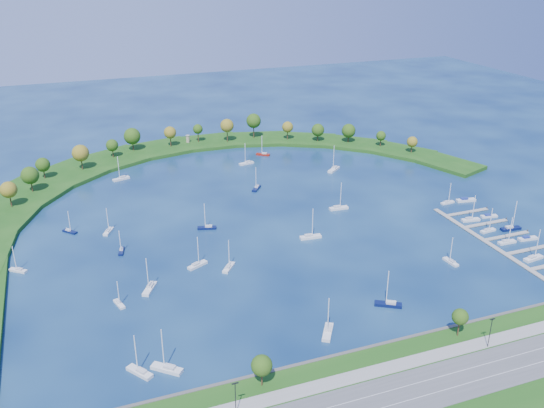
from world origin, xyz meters
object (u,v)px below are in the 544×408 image
object	(u,v)px
docked_boat_2	(533,258)
docked_boat_11	(466,200)
moored_boat_17	(263,154)
moored_boat_19	(167,368)
moored_boat_16	(121,178)
moored_boat_5	(121,250)
moored_boat_13	(197,264)
moored_boat_3	(150,288)
moored_boat_20	(328,331)
moored_boat_6	(451,261)
harbor_tower	(188,139)
moored_boat_2	(247,163)
moored_boat_7	(70,231)
moored_boat_0	(119,303)
docked_boat_7	(511,228)
moored_boat_14	(310,236)
docked_boat_4	(507,241)
moored_boat_10	(207,227)
moored_boat_8	(108,231)
moored_boat_9	(140,371)
moored_boat_11	(339,207)
docked_boat_8	(471,219)
moored_boat_12	(388,304)
docked_boat_9	(489,216)
moored_boat_1	(229,267)
moored_boat_4	(334,169)
docked_boat_6	(488,230)
docked_boat_5	(527,238)
moored_boat_15	(256,188)
moored_boat_18	(18,269)
dock_system	(509,244)

from	to	relation	value
docked_boat_2	docked_boat_11	world-z (taller)	docked_boat_2
moored_boat_17	docked_boat_11	distance (m)	121.89
moored_boat_19	moored_boat_16	bearing A→B (deg)	-51.73
moored_boat_5	moored_boat_13	world-z (taller)	moored_boat_13
moored_boat_3	moored_boat_20	bearing A→B (deg)	76.02
moored_boat_6	harbor_tower	bearing A→B (deg)	14.02
moored_boat_2	moored_boat_7	distance (m)	114.87
moored_boat_0	docked_boat_7	size ratio (longest dim) A/B	0.71
moored_boat_14	docked_boat_4	size ratio (longest dim) A/B	1.15
moored_boat_10	docked_boat_11	world-z (taller)	moored_boat_10
harbor_tower	moored_boat_8	bearing A→B (deg)	-118.93
moored_boat_7	moored_boat_9	size ratio (longest dim) A/B	0.80
moored_boat_3	moored_boat_5	bearing A→B (deg)	-140.45
moored_boat_11	docked_boat_8	distance (m)	59.72
moored_boat_12	docked_boat_11	xyz separation A→B (m)	(83.11, 66.51, -0.24)
moored_boat_2	moored_boat_19	world-z (taller)	moored_boat_19
moored_boat_2	docked_boat_8	distance (m)	129.53
moored_boat_8	docked_boat_9	bearing A→B (deg)	-77.85
moored_boat_1	moored_boat_11	world-z (taller)	moored_boat_11
moored_boat_14	moored_boat_19	xyz separation A→B (m)	(-73.69, -63.41, 0.02)
moored_boat_12	moored_boat_2	bearing A→B (deg)	-58.66
moored_boat_4	docked_boat_6	bearing A→B (deg)	68.10
moored_boat_4	moored_boat_8	bearing A→B (deg)	-23.06
harbor_tower	moored_boat_20	distance (m)	208.94
docked_boat_5	docked_boat_8	distance (m)	26.16
moored_boat_8	moored_boat_14	distance (m)	87.40
moored_boat_15	moored_boat_2	bearing A→B (deg)	-153.33
moored_boat_7	moored_boat_17	bearing A→B (deg)	78.49
moored_boat_2	moored_boat_8	world-z (taller)	moored_boat_2
moored_boat_9	moored_boat_0	bearing A→B (deg)	-33.51
moored_boat_0	moored_boat_13	world-z (taller)	moored_boat_13
moored_boat_17	moored_boat_19	size ratio (longest dim) A/B	0.86
moored_boat_0	moored_boat_18	distance (m)	49.60
moored_boat_0	docked_boat_7	world-z (taller)	docked_boat_7
moored_boat_8	moored_boat_10	size ratio (longest dim) A/B	0.93
moored_boat_17	docked_boat_6	distance (m)	143.46
moored_boat_11	moored_boat_16	bearing A→B (deg)	143.70
moored_boat_10	moored_boat_13	world-z (taller)	moored_boat_13
dock_system	moored_boat_6	world-z (taller)	moored_boat_6
moored_boat_18	moored_boat_1	bearing A→B (deg)	-161.45
moored_boat_7	docked_boat_4	world-z (taller)	docked_boat_4
moored_boat_11	moored_boat_13	distance (m)	81.30
moored_boat_6	docked_boat_8	bearing A→B (deg)	-52.12
docked_boat_5	moored_boat_3	bearing A→B (deg)	-179.97
harbor_tower	moored_boat_9	size ratio (longest dim) A/B	0.36
moored_boat_3	moored_boat_18	bearing A→B (deg)	-95.17
moored_boat_11	moored_boat_17	distance (m)	87.64
moored_boat_8	docked_boat_6	world-z (taller)	moored_boat_8
moored_boat_19	harbor_tower	bearing A→B (deg)	-63.74
moored_boat_4	moored_boat_6	distance (m)	110.78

